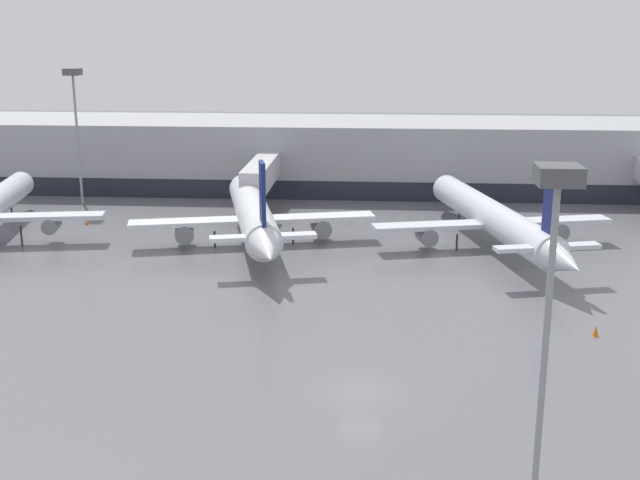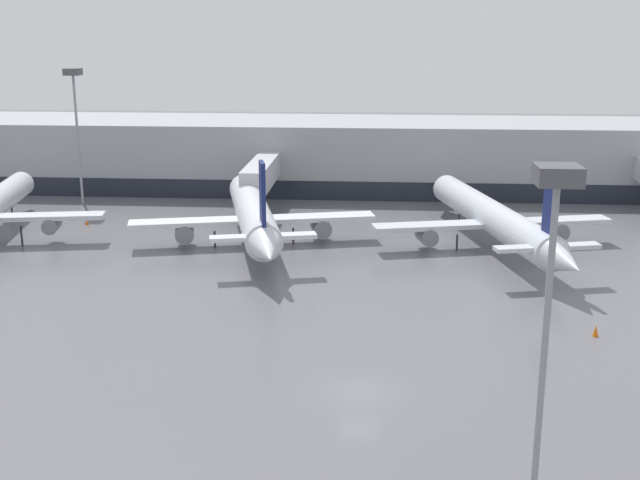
% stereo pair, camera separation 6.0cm
% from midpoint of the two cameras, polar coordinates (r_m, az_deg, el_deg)
% --- Properties ---
extents(ground_plane, '(320.00, 320.00, 0.00)m').
position_cam_midpoint_polar(ground_plane, '(48.45, 2.82, -10.72)').
color(ground_plane, slate).
extents(terminal_building, '(160.00, 31.15, 9.00)m').
position_cam_midpoint_polar(terminal_building, '(106.79, 3.74, 6.04)').
color(terminal_building, '#9EA0A5').
rests_on(terminal_building, ground_plane).
extents(parked_jet_0, '(23.72, 35.67, 10.14)m').
position_cam_midpoint_polar(parked_jet_0, '(79.81, 12.18, 1.55)').
color(parked_jet_0, silver).
rests_on(parked_jet_0, ground_plane).
extents(parked_jet_4, '(24.13, 32.55, 9.99)m').
position_cam_midpoint_polar(parked_jet_4, '(79.25, -4.79, 1.83)').
color(parked_jet_4, silver).
rests_on(parked_jet_4, ground_plane).
extents(traffic_cone_0, '(0.42, 0.42, 0.79)m').
position_cam_midpoint_polar(traffic_cone_0, '(59.55, 18.99, -6.12)').
color(traffic_cone_0, orange).
rests_on(traffic_cone_0, ground_plane).
extents(traffic_cone_1, '(0.37, 0.37, 0.77)m').
position_cam_midpoint_polar(traffic_cone_1, '(91.11, -16.26, 1.28)').
color(traffic_cone_1, orange).
rests_on(traffic_cone_1, ground_plane).
extents(apron_light_mast_4, '(1.80, 1.80, 16.23)m').
position_cam_midpoint_polar(apron_light_mast_4, '(100.36, -17.09, 9.75)').
color(apron_light_mast_4, gray).
rests_on(apron_light_mast_4, ground_plane).
extents(apron_light_mast_5, '(1.80, 1.80, 15.60)m').
position_cam_midpoint_polar(apron_light_mast_5, '(34.24, 16.23, 0.10)').
color(apron_light_mast_5, gray).
rests_on(apron_light_mast_5, ground_plane).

